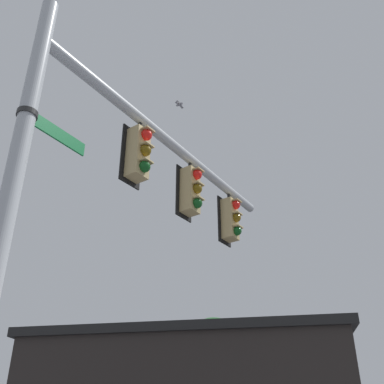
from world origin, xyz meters
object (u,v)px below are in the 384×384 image
Objects in this scene: traffic_light_mid_outer at (231,219)px; bird_flying at (179,104)px; traffic_light_nearest_pole at (139,153)px; traffic_light_mid_inner at (191,191)px; street_name_sign at (44,125)px.

bird_flying is at bearing -59.57° from traffic_light_mid_outer.
bird_flying is at bearing -156.59° from traffic_light_nearest_pole.
traffic_light_mid_inner reaches higher than street_name_sign.
bird_flying reaches higher than traffic_light_mid_outer.
traffic_light_mid_inner is 1.04× the size of street_name_sign.
traffic_light_mid_outer is at bearing -178.25° from street_name_sign.
traffic_light_mid_outer is 1.04× the size of street_name_sign.
traffic_light_mid_outer is 5.72m from street_name_sign.
traffic_light_mid_outer reaches higher than street_name_sign.
traffic_light_nearest_pole is at bearing -178.61° from street_name_sign.
bird_flying reaches higher than traffic_light_nearest_pole.
street_name_sign is 3.72× the size of bird_flying.
traffic_light_mid_inner is 1.00× the size of traffic_light_mid_outer.
traffic_light_nearest_pole is 1.04× the size of street_name_sign.
bird_flying reaches higher than traffic_light_mid_inner.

